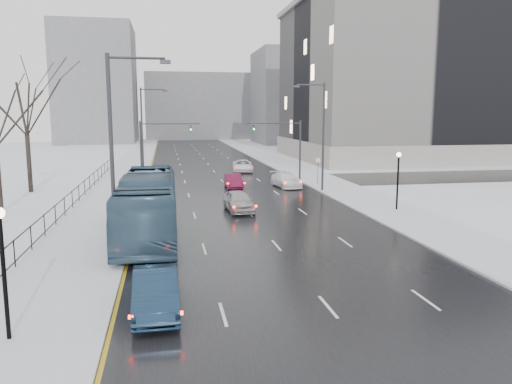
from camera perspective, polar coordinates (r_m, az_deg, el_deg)
road at (r=64.88m, az=-4.98°, el=2.56°), size 16.00×150.00×0.04m
cross_road at (r=53.04m, az=-3.78°, el=1.13°), size 130.00×10.00×0.04m
sidewalk_left at (r=64.77m, az=-14.28°, el=2.36°), size 5.00×150.00×0.16m
sidewalk_right at (r=66.65m, az=4.05°, el=2.80°), size 5.00×150.00×0.16m
park_strip at (r=66.13m, az=-22.52°, el=2.06°), size 14.00×150.00×0.12m
tree_park_d at (r=40.68m, az=-27.11°, el=-2.31°), size 8.75×8.75×12.50m
tree_park_e at (r=50.28m, az=-24.30°, el=-0.12°), size 9.45×9.45×13.50m
iron_fence at (r=35.51m, az=-21.63°, el=-1.98°), size 0.06×70.00×1.30m
streetlight_r_mid at (r=46.41m, az=7.44°, el=6.88°), size 2.95×0.25×10.00m
streetlight_l_near at (r=24.37m, az=-15.65°, el=4.73°), size 2.95×0.25×10.00m
streetlight_l_far at (r=56.27m, az=-12.67°, el=7.11°), size 2.95×0.25×10.00m
lamppost_l at (r=17.54m, az=-27.00°, el=-6.38°), size 0.36×0.36×4.28m
lamppost_r_mid at (r=38.39m, az=15.93°, el=2.17°), size 0.36×0.36×4.28m
mast_signal_right at (r=53.94m, az=3.97°, el=5.62°), size 6.10×0.33×6.50m
mast_signal_left at (r=52.32m, az=-11.86°, el=5.35°), size 6.10×0.33×6.50m
no_uturn_sign at (r=50.75m, az=7.11°, el=3.32°), size 0.60×0.06×2.70m
civic_building at (r=86.56m, az=18.31°, el=11.18°), size 41.00×31.00×24.80m
bldg_far_right at (r=123.98m, az=5.72°, el=10.71°), size 24.00×20.00×22.00m
bldg_far_left at (r=130.37m, az=-17.71°, el=11.57°), size 18.00×22.00×28.00m
bldg_far_center at (r=144.55m, az=-6.42°, el=9.66°), size 30.00×18.00×18.00m
sedan_left_near at (r=19.05m, az=-11.40°, el=-11.11°), size 1.72×4.67×1.53m
bus at (r=29.97m, az=-12.21°, el=-1.53°), size 3.29×13.51×3.75m
sedan_center_near at (r=37.13m, az=-1.99°, el=-1.03°), size 2.11×4.66×1.55m
sedan_right_near at (r=48.53m, az=-2.59°, el=1.25°), size 1.48×4.21×1.39m
sedan_right_cross at (r=62.28m, az=-1.53°, el=3.02°), size 3.04×5.51×1.46m
sedan_right_far at (r=49.32m, az=3.42°, el=1.38°), size 2.59×5.06×1.41m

